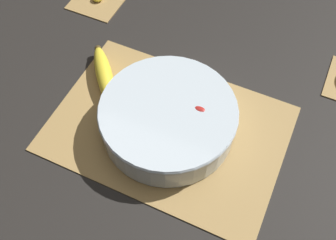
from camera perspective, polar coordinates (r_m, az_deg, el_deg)
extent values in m
plane|color=black|center=(0.87, 0.00, -1.27)|extent=(6.00, 6.00, 0.00)
cube|color=#A8844C|center=(0.86, 0.00, -1.17)|extent=(0.50, 0.35, 0.01)
cube|color=#4C381E|center=(0.84, 12.28, -5.85)|extent=(0.01, 0.35, 0.00)
cube|color=#4C381E|center=(0.84, 8.71, -4.49)|extent=(0.01, 0.35, 0.00)
cube|color=#4C381E|center=(0.85, 5.17, -3.13)|extent=(0.01, 0.35, 0.00)
cube|color=#4C381E|center=(0.86, 1.70, -1.77)|extent=(0.01, 0.35, 0.00)
cube|color=#4C381E|center=(0.87, -1.68, -0.45)|extent=(0.01, 0.35, 0.00)
cube|color=#4C381E|center=(0.88, -4.94, 0.84)|extent=(0.01, 0.35, 0.00)
cube|color=#4C381E|center=(0.90, -8.09, 2.07)|extent=(0.01, 0.35, 0.00)
cube|color=#4C381E|center=(0.93, -11.10, 3.24)|extent=(0.01, 0.35, 0.00)
cube|color=#A8844C|center=(1.16, -10.12, 16.78)|extent=(0.14, 0.14, 0.01)
cube|color=#4C381E|center=(1.15, -9.12, 16.59)|extent=(0.00, 0.13, 0.00)
cylinder|color=silver|center=(0.83, 0.00, 0.28)|extent=(0.29, 0.29, 0.07)
torus|color=silver|center=(0.81, 0.00, 1.43)|extent=(0.29, 0.29, 0.01)
cylinder|color=beige|center=(0.83, -4.17, 3.38)|extent=(0.03, 0.03, 0.01)
cylinder|color=beige|center=(0.82, 5.73, -3.82)|extent=(0.03, 0.03, 0.01)
cylinder|color=beige|center=(0.87, 4.66, 5.54)|extent=(0.03, 0.03, 0.01)
cylinder|color=beige|center=(0.85, 4.73, 2.12)|extent=(0.03, 0.03, 0.01)
cylinder|color=beige|center=(0.80, 2.82, -3.61)|extent=(0.02, 0.02, 0.01)
cylinder|color=beige|center=(0.82, -1.96, -0.42)|extent=(0.03, 0.03, 0.01)
cube|color=beige|center=(0.81, 1.03, 0.59)|extent=(0.02, 0.02, 0.02)
cube|color=beige|center=(0.83, -3.87, -1.74)|extent=(0.03, 0.03, 0.03)
cube|color=beige|center=(0.86, -5.77, 4.58)|extent=(0.03, 0.03, 0.03)
cube|color=beige|center=(0.83, 5.31, 0.35)|extent=(0.02, 0.02, 0.02)
cube|color=beige|center=(0.91, -0.98, 4.63)|extent=(0.02, 0.02, 0.02)
cube|color=beige|center=(0.89, 1.64, 3.99)|extent=(0.03, 0.03, 0.03)
cube|color=beige|center=(0.80, -0.34, -4.43)|extent=(0.03, 0.03, 0.03)
cube|color=beige|center=(0.82, 7.38, 0.64)|extent=(0.02, 0.02, 0.02)
cube|color=beige|center=(0.81, -3.03, -5.55)|extent=(0.03, 0.03, 0.03)
cube|color=beige|center=(0.81, 0.28, -2.01)|extent=(0.02, 0.02, 0.02)
ellipsoid|color=#B2231E|center=(0.81, 4.65, 1.38)|extent=(0.03, 0.02, 0.02)
ellipsoid|color=#F9A338|center=(0.87, -1.83, 2.66)|extent=(0.02, 0.01, 0.01)
ellipsoid|color=#B2231E|center=(0.83, 3.76, -0.78)|extent=(0.02, 0.01, 0.01)
ellipsoid|color=#F9A338|center=(0.86, -5.68, -0.07)|extent=(0.03, 0.01, 0.01)
ellipsoid|color=#B2231E|center=(0.80, 7.68, -0.90)|extent=(0.03, 0.01, 0.01)
ellipsoid|color=#F9A338|center=(0.80, 4.79, -5.51)|extent=(0.03, 0.02, 0.01)
ellipsoid|color=#B2231E|center=(0.80, -5.54, -2.51)|extent=(0.03, 0.02, 0.01)
ellipsoid|color=#F9A338|center=(0.84, 0.86, 3.81)|extent=(0.03, 0.02, 0.01)
ellipsoid|color=yellow|center=(0.94, -9.23, 6.50)|extent=(0.15, 0.16, 0.04)
sphere|color=#473819|center=(0.99, -10.12, 10.14)|extent=(0.02, 0.02, 0.02)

